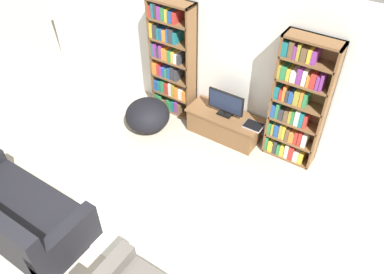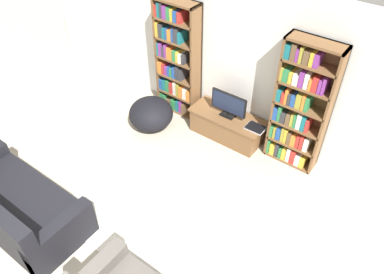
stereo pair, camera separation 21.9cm
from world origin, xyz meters
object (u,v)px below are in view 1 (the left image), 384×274
bookshelf_left (172,61)px  bookshelf_right (297,105)px  couch_left_sectional (15,214)px  laptop (253,126)px  television (226,103)px  tv_stand (224,124)px  beanbag_ottoman (148,115)px

bookshelf_left → bookshelf_right: bearing=-0.0°
couch_left_sectional → bookshelf_left: bearing=86.9°
laptop → couch_left_sectional: 3.70m
laptop → couch_left_sectional: bearing=-120.8°
television → couch_left_sectional: bearing=-113.0°
bookshelf_right → laptop: 0.80m
television → laptop: size_ratio=2.08×
bookshelf_right → couch_left_sectional: 4.22m
television → laptop: bearing=-2.1°
laptop → couch_left_sectional: couch_left_sectional is taller
tv_stand → couch_left_sectional: size_ratio=0.64×
television → laptop: (0.54, -0.02, -0.22)m
laptop → bookshelf_left: bearing=174.3°
bookshelf_left → beanbag_ottoman: 1.03m
bookshelf_left → television: (1.18, -0.15, -0.34)m
bookshelf_left → beanbag_ottoman: size_ratio=2.71×
couch_left_sectional → beanbag_ottoman: 2.64m
bookshelf_left → laptop: bearing=-5.7°
laptop → beanbag_ottoman: (-1.76, -0.54, -0.19)m
couch_left_sectional → bookshelf_right: bearing=53.7°
bookshelf_right → couch_left_sectional: bearing=-126.3°
beanbag_ottoman → bookshelf_left: bearing=86.6°
bookshelf_left → television: bearing=-7.2°
tv_stand → couch_left_sectional: 3.48m
bookshelf_left → couch_left_sectional: (-0.18, -3.35, -0.73)m
laptop → beanbag_ottoman: beanbag_ottoman is taller
bookshelf_left → television: bookshelf_left is taller
couch_left_sectional → laptop: bearing=59.2°
bookshelf_left → laptop: 1.81m
couch_left_sectional → television: bearing=67.0°
beanbag_ottoman → laptop: bearing=17.2°
television → couch_left_sectional: (-1.36, -3.20, -0.40)m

